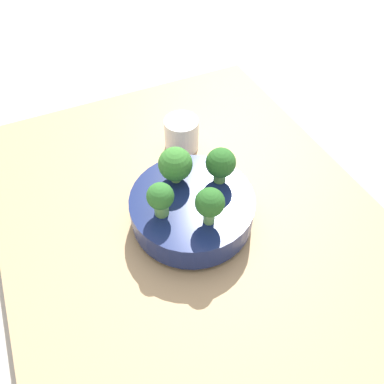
# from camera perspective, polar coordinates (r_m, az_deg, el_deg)

# --- Properties ---
(ground_plane) EXTENTS (6.00, 6.00, 0.00)m
(ground_plane) POSITION_cam_1_polar(r_m,az_deg,el_deg) (0.88, -0.27, -4.89)
(ground_plane) COLOR #ADA89E
(table) EXTENTS (1.00, 0.81, 0.04)m
(table) POSITION_cam_1_polar(r_m,az_deg,el_deg) (0.86, -0.28, -4.03)
(table) COLOR tan
(table) RESTS_ON ground_plane
(bowl) EXTENTS (0.26, 0.26, 0.08)m
(bowl) POSITION_cam_1_polar(r_m,az_deg,el_deg) (0.80, 0.00, -2.50)
(bowl) COLOR navy
(bowl) RESTS_ON table
(broccoli_floret_right) EXTENTS (0.06, 0.06, 0.09)m
(broccoli_floret_right) POSITION_cam_1_polar(r_m,az_deg,el_deg) (0.69, 2.81, -1.76)
(broccoli_floret_right) COLOR #7AB256
(broccoli_floret_right) RESTS_ON bowl
(broccoli_floret_left) EXTENTS (0.07, 0.07, 0.08)m
(broccoli_floret_left) POSITION_cam_1_polar(r_m,az_deg,el_deg) (0.77, -2.55, 4.23)
(broccoli_floret_left) COLOR #7AB256
(broccoli_floret_left) RESTS_ON bowl
(broccoli_floret_front) EXTENTS (0.05, 0.05, 0.08)m
(broccoli_floret_front) POSITION_cam_1_polar(r_m,az_deg,el_deg) (0.71, -4.83, -0.91)
(broccoli_floret_front) COLOR #6BA34C
(broccoli_floret_front) RESTS_ON bowl
(broccoli_floret_back) EXTENTS (0.06, 0.06, 0.08)m
(broccoli_floret_back) POSITION_cam_1_polar(r_m,az_deg,el_deg) (0.77, 4.55, 4.10)
(broccoli_floret_back) COLOR #6BA34C
(broccoli_floret_back) RESTS_ON bowl
(cup) EXTENTS (0.09, 0.09, 0.09)m
(cup) POSITION_cam_1_polar(r_m,az_deg,el_deg) (0.97, -1.59, 8.83)
(cup) COLOR silver
(cup) RESTS_ON table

